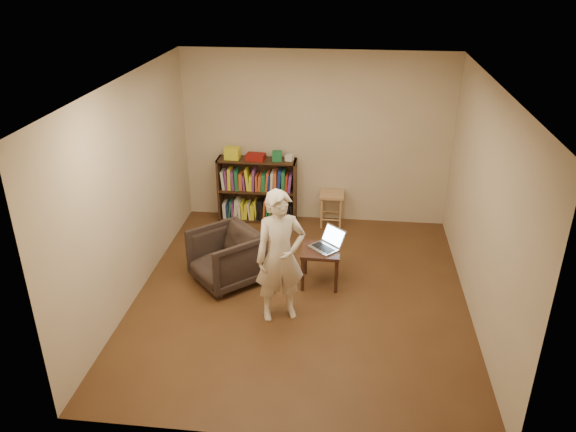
# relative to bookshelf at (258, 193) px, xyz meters

# --- Properties ---
(floor) EXTENTS (4.50, 4.50, 0.00)m
(floor) POSITION_rel_bookshelf_xyz_m (0.88, -2.09, -0.44)
(floor) COLOR #4A2B17
(floor) RESTS_ON ground
(ceiling) EXTENTS (4.50, 4.50, 0.00)m
(ceiling) POSITION_rel_bookshelf_xyz_m (0.88, -2.09, 2.16)
(ceiling) COLOR silver
(ceiling) RESTS_ON wall_back
(wall_back) EXTENTS (4.00, 0.00, 4.00)m
(wall_back) POSITION_rel_bookshelf_xyz_m (0.88, 0.16, 0.86)
(wall_back) COLOR beige
(wall_back) RESTS_ON floor
(wall_left) EXTENTS (0.00, 4.50, 4.50)m
(wall_left) POSITION_rel_bookshelf_xyz_m (-1.12, -2.09, 0.86)
(wall_left) COLOR beige
(wall_left) RESTS_ON floor
(wall_right) EXTENTS (0.00, 4.50, 4.50)m
(wall_right) POSITION_rel_bookshelf_xyz_m (2.88, -2.09, 0.86)
(wall_right) COLOR beige
(wall_right) RESTS_ON floor
(bookshelf) EXTENTS (1.20, 0.30, 1.00)m
(bookshelf) POSITION_rel_bookshelf_xyz_m (0.00, 0.00, 0.00)
(bookshelf) COLOR black
(bookshelf) RESTS_ON floor
(box_yellow) EXTENTS (0.23, 0.17, 0.18)m
(box_yellow) POSITION_rel_bookshelf_xyz_m (-0.36, -0.03, 0.65)
(box_yellow) COLOR yellow
(box_yellow) RESTS_ON bookshelf
(red_cloth) EXTENTS (0.29, 0.23, 0.09)m
(red_cloth) POSITION_rel_bookshelf_xyz_m (-0.01, -0.04, 0.61)
(red_cloth) COLOR maroon
(red_cloth) RESTS_ON bookshelf
(box_green) EXTENTS (0.15, 0.15, 0.14)m
(box_green) POSITION_rel_bookshelf_xyz_m (0.31, -0.03, 0.63)
(box_green) COLOR #1D6E3B
(box_green) RESTS_ON bookshelf
(box_white) EXTENTS (0.13, 0.13, 0.09)m
(box_white) POSITION_rel_bookshelf_xyz_m (0.50, -0.01, 0.60)
(box_white) COLOR silver
(box_white) RESTS_ON bookshelf
(stool) EXTENTS (0.36, 0.36, 0.52)m
(stool) POSITION_rel_bookshelf_xyz_m (1.15, -0.06, -0.02)
(stool) COLOR tan
(stool) RESTS_ON floor
(armchair) EXTENTS (1.08, 1.08, 0.70)m
(armchair) POSITION_rel_bookshelf_xyz_m (-0.09, -1.87, -0.09)
(armchair) COLOR #322721
(armchair) RESTS_ON floor
(side_table) EXTENTS (0.48, 0.48, 0.49)m
(side_table) POSITION_rel_bookshelf_xyz_m (1.09, -1.77, -0.03)
(side_table) COLOR black
(side_table) RESTS_ON floor
(laptop) EXTENTS (0.49, 0.49, 0.23)m
(laptop) POSITION_rel_bookshelf_xyz_m (1.17, -1.71, 0.10)
(laptop) COLOR #B0B1B5
(laptop) RESTS_ON side_table
(person) EXTENTS (0.66, 0.55, 1.56)m
(person) POSITION_rel_bookshelf_xyz_m (0.68, -2.53, 0.34)
(person) COLOR beige
(person) RESTS_ON floor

